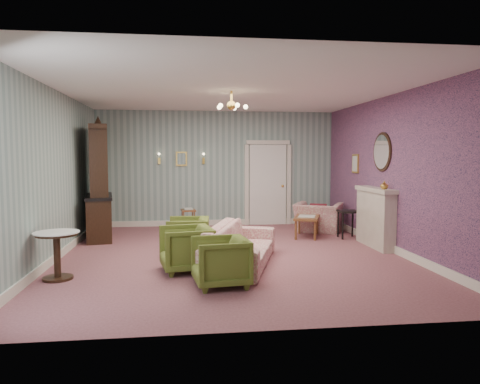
{
  "coord_description": "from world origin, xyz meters",
  "views": [
    {
      "loc": [
        -0.82,
        -7.82,
        1.77
      ],
      "look_at": [
        0.2,
        0.4,
        1.1
      ],
      "focal_mm": 33.35,
      "sensor_mm": 36.0,
      "label": 1
    }
  ],
  "objects": [
    {
      "name": "floor",
      "position": [
        0.0,
        0.0,
        0.0
      ],
      "size": [
        7.0,
        7.0,
        0.0
      ],
      "primitive_type": "plane",
      "color": "#95575E",
      "rests_on": "ground"
    },
    {
      "name": "ceiling",
      "position": [
        0.0,
        0.0,
        2.9
      ],
      "size": [
        7.0,
        7.0,
        0.0
      ],
      "primitive_type": "plane",
      "rotation": [
        3.14,
        0.0,
        0.0
      ],
      "color": "white",
      "rests_on": "ground"
    },
    {
      "name": "wall_back",
      "position": [
        0.0,
        3.5,
        1.45
      ],
      "size": [
        6.0,
        0.0,
        6.0
      ],
      "primitive_type": "plane",
      "rotation": [
        1.57,
        0.0,
        0.0
      ],
      "color": "gray",
      "rests_on": "ground"
    },
    {
      "name": "wall_front",
      "position": [
        0.0,
        -3.5,
        1.45
      ],
      "size": [
        6.0,
        0.0,
        6.0
      ],
      "primitive_type": "plane",
      "rotation": [
        -1.57,
        0.0,
        0.0
      ],
      "color": "gray",
      "rests_on": "ground"
    },
    {
      "name": "wall_left",
      "position": [
        -3.0,
        0.0,
        1.45
      ],
      "size": [
        0.0,
        7.0,
        7.0
      ],
      "primitive_type": "plane",
      "rotation": [
        1.57,
        0.0,
        1.57
      ],
      "color": "gray",
      "rests_on": "ground"
    },
    {
      "name": "wall_right",
      "position": [
        3.0,
        0.0,
        1.45
      ],
      "size": [
        0.0,
        7.0,
        7.0
      ],
      "primitive_type": "plane",
      "rotation": [
        1.57,
        0.0,
        -1.57
      ],
      "color": "gray",
      "rests_on": "ground"
    },
    {
      "name": "wall_right_floral",
      "position": [
        2.98,
        0.0,
        1.45
      ],
      "size": [
        0.0,
        7.0,
        7.0
      ],
      "primitive_type": "plane",
      "rotation": [
        1.57,
        0.0,
        -1.57
      ],
      "color": "#BE5F85",
      "rests_on": "ground"
    },
    {
      "name": "door",
      "position": [
        1.3,
        3.46,
        1.08
      ],
      "size": [
        1.12,
        0.12,
        2.16
      ],
      "primitive_type": null,
      "color": "white",
      "rests_on": "floor"
    },
    {
      "name": "olive_chair_a",
      "position": [
        -0.35,
        -1.87,
        0.37
      ],
      "size": [
        0.76,
        0.79,
        0.74
      ],
      "primitive_type": "imported",
      "rotation": [
        0.0,
        0.0,
        -1.45
      ],
      "color": "#5E6D26",
      "rests_on": "floor"
    },
    {
      "name": "olive_chair_b",
      "position": [
        -0.81,
        -1.03,
        0.39
      ],
      "size": [
        0.82,
        0.86,
        0.77
      ],
      "primitive_type": "imported",
      "rotation": [
        0.0,
        0.0,
        -1.4
      ],
      "color": "#5E6D26",
      "rests_on": "floor"
    },
    {
      "name": "olive_chair_c",
      "position": [
        -0.78,
        0.16,
        0.37
      ],
      "size": [
        0.73,
        0.77,
        0.74
      ],
      "primitive_type": "imported",
      "rotation": [
        0.0,
        0.0,
        -1.64
      ],
      "color": "#5E6D26",
      "rests_on": "floor"
    },
    {
      "name": "sofa_chintz",
      "position": [
        0.07,
        -0.73,
        0.44
      ],
      "size": [
        1.3,
        2.35,
        0.88
      ],
      "primitive_type": "imported",
      "rotation": [
        0.0,
        0.0,
        1.27
      ],
      "color": "#A94455",
      "rests_on": "floor"
    },
    {
      "name": "wingback_chair",
      "position": [
        2.28,
        2.22,
        0.45
      ],
      "size": [
        1.22,
        1.08,
        0.9
      ],
      "primitive_type": "imported",
      "rotation": [
        0.0,
        0.0,
        2.65
      ],
      "color": "#A94455",
      "rests_on": "floor"
    },
    {
      "name": "dresser",
      "position": [
        -2.65,
        1.96,
        1.28
      ],
      "size": [
        0.78,
        1.6,
        2.56
      ],
      "primitive_type": null,
      "rotation": [
        0.0,
        0.0,
        0.17
      ],
      "color": "black",
      "rests_on": "floor"
    },
    {
      "name": "fireplace",
      "position": [
        2.86,
        0.4,
        0.58
      ],
      "size": [
        0.3,
        1.4,
        1.16
      ],
      "primitive_type": null,
      "color": "beige",
      "rests_on": "floor"
    },
    {
      "name": "mantel_vase",
      "position": [
        2.84,
        0.0,
        1.23
      ],
      "size": [
        0.15,
        0.15,
        0.15
      ],
      "primitive_type": "imported",
      "color": "gold",
      "rests_on": "fireplace"
    },
    {
      "name": "oval_mirror",
      "position": [
        2.96,
        0.4,
        1.85
      ],
      "size": [
        0.04,
        0.76,
        0.84
      ],
      "primitive_type": null,
      "color": "white",
      "rests_on": "wall_right"
    },
    {
      "name": "framed_print",
      "position": [
        2.97,
        1.75,
        1.6
      ],
      "size": [
        0.04,
        0.34,
        0.42
      ],
      "primitive_type": null,
      "color": "gold",
      "rests_on": "wall_right"
    },
    {
      "name": "coffee_table",
      "position": [
        1.82,
        1.57,
        0.23
      ],
      "size": [
        0.78,
        1.02,
        0.46
      ],
      "primitive_type": null,
      "rotation": [
        0.0,
        0.0,
        -0.35
      ],
      "color": "brown",
      "rests_on": "floor"
    },
    {
      "name": "side_table_black",
      "position": [
        2.65,
        1.31,
        0.3
      ],
      "size": [
        0.42,
        0.42,
        0.6
      ],
      "primitive_type": null,
      "rotation": [
        0.0,
        0.0,
        -0.04
      ],
      "color": "black",
      "rests_on": "floor"
    },
    {
      "name": "pedestal_table",
      "position": [
        -2.65,
        -1.26,
        0.35
      ],
      "size": [
        0.82,
        0.82,
        0.7
      ],
      "primitive_type": null,
      "rotation": [
        0.0,
        0.0,
        0.35
      ],
      "color": "black",
      "rests_on": "floor"
    },
    {
      "name": "nesting_table",
      "position": [
        -0.75,
        2.8,
        0.27
      ],
      "size": [
        0.37,
        0.45,
        0.54
      ],
      "primitive_type": null,
      "rotation": [
        0.0,
        0.0,
        0.12
      ],
      "color": "brown",
      "rests_on": "floor"
    },
    {
      "name": "gilt_mirror_back",
      "position": [
        -0.9,
        3.46,
        1.7
      ],
      "size": [
        0.28,
        0.06,
        0.36
      ],
      "primitive_type": null,
      "color": "gold",
      "rests_on": "wall_back"
    },
    {
      "name": "sconce_left",
      "position": [
        -1.45,
        3.44,
        1.7
      ],
      "size": [
        0.16,
        0.12,
        0.3
      ],
      "primitive_type": null,
      "color": "gold",
      "rests_on": "wall_back"
    },
    {
      "name": "sconce_right",
      "position": [
        -0.35,
        3.44,
        1.7
      ],
      "size": [
        0.16,
        0.12,
        0.3
      ],
      "primitive_type": null,
      "color": "gold",
      "rests_on": "wall_back"
    },
    {
      "name": "chandelier",
      "position": [
        0.0,
        0.0,
        2.63
      ],
      "size": [
        0.56,
        0.56,
        0.36
      ],
      "primitive_type": null,
      "color": "gold",
      "rests_on": "ceiling"
    },
    {
      "name": "burgundy_cushion",
      "position": [
        2.23,
        2.07,
        0.48
      ],
      "size": [
        0.41,
        0.28,
        0.39
      ],
      "primitive_type": "cube",
      "rotation": [
        0.17,
        0.0,
        -0.35
      ],
      "color": "maroon",
      "rests_on": "wingback_chair"
    }
  ]
}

